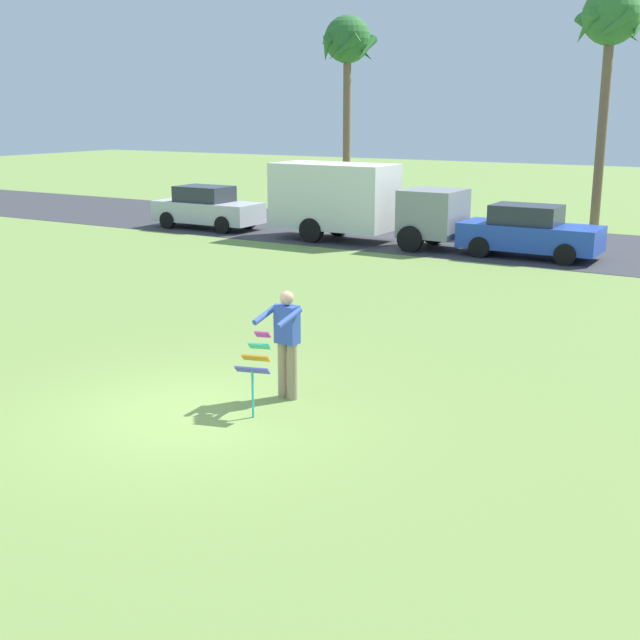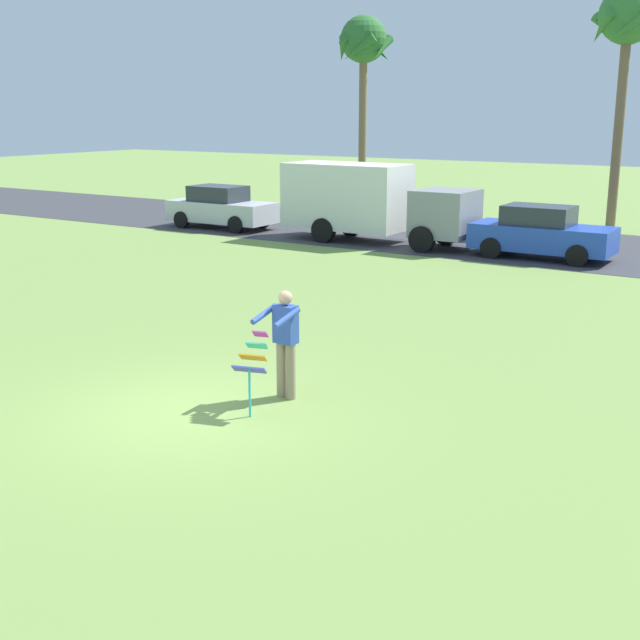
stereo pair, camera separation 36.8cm
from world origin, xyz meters
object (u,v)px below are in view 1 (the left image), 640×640
(kite_held, at_px, (256,361))
(parked_truck_grey_van, at_px, (355,200))
(person_kite_flyer, at_px, (286,340))
(parked_car_silver, at_px, (207,208))
(parked_car_blue, at_px, (529,232))
(palm_tree_left_near, at_px, (347,48))
(palm_tree_right_near, at_px, (610,27))

(kite_held, height_order, parked_truck_grey_van, parked_truck_grey_van)
(person_kite_flyer, bearing_deg, parked_car_silver, 131.74)
(kite_held, relative_size, parked_truck_grey_van, 0.18)
(parked_car_silver, xyz_separation_m, parked_car_blue, (12.38, -0.00, 0.00))
(kite_held, bearing_deg, person_kite_flyer, 88.37)
(kite_held, relative_size, palm_tree_left_near, 0.14)
(parked_truck_grey_van, distance_m, parked_car_blue, 6.06)
(kite_held, height_order, palm_tree_left_near, palm_tree_left_near)
(kite_held, height_order, parked_car_silver, parked_car_silver)
(kite_held, xyz_separation_m, palm_tree_left_near, (-12.23, 24.98, 6.28))
(parked_car_blue, relative_size, palm_tree_right_near, 0.48)
(person_kite_flyer, distance_m, kite_held, 0.81)
(parked_car_blue, height_order, palm_tree_right_near, palm_tree_right_near)
(palm_tree_left_near, bearing_deg, palm_tree_right_near, -8.20)
(person_kite_flyer, height_order, kite_held, person_kite_flyer)
(palm_tree_right_near, bearing_deg, person_kite_flyer, -89.04)
(parked_car_blue, bearing_deg, palm_tree_right_near, 88.65)
(parked_truck_grey_van, bearing_deg, person_kite_flyer, -65.58)
(parked_car_silver, xyz_separation_m, parked_truck_grey_van, (6.36, -0.00, 0.64))
(palm_tree_left_near, relative_size, palm_tree_right_near, 0.97)
(kite_held, distance_m, parked_truck_grey_van, 16.67)
(person_kite_flyer, xyz_separation_m, parked_car_silver, (-12.94, 14.51, -0.18))
(person_kite_flyer, relative_size, palm_tree_left_near, 0.20)
(palm_tree_right_near, bearing_deg, parked_car_silver, -147.66)
(parked_truck_grey_van, distance_m, palm_tree_left_near, 12.57)
(palm_tree_left_near, bearing_deg, person_kite_flyer, -63.13)
(person_kite_flyer, distance_m, palm_tree_left_near, 27.79)
(parked_car_silver, distance_m, parked_car_blue, 12.38)
(parked_car_blue, bearing_deg, kite_held, -87.97)
(parked_car_blue, xyz_separation_m, palm_tree_left_near, (-11.69, 9.67, 6.33))
(kite_held, distance_m, palm_tree_left_near, 28.51)
(parked_truck_grey_van, bearing_deg, palm_tree_right_near, 52.03)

